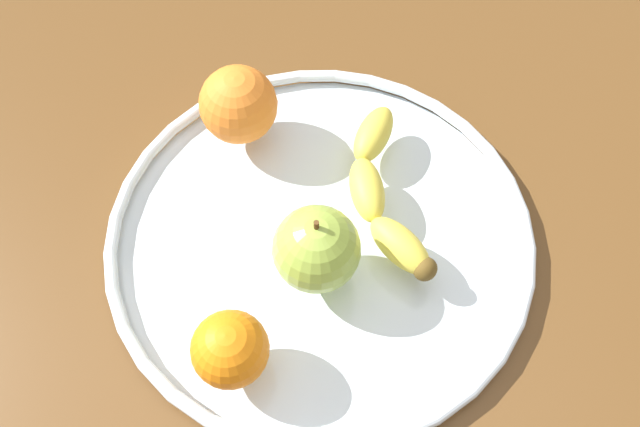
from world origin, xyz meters
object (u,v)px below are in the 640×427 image
Objects in this scene: fruit_bowl at (320,235)px; orange_center at (230,349)px; apple at (317,249)px; orange_back_right at (238,105)px; banana at (382,191)px.

orange_center is at bearing -36.06° from fruit_bowl.
apple is 10.76cm from orange_center.
orange_back_right reaches higher than fruit_bowl.
apple is (3.80, -0.71, 4.62)cm from fruit_bowl.
orange_center is (11.39, -8.30, 3.98)cm from fruit_bowl.
orange_back_right is at bearing -152.47° from fruit_bowl.
banana is 3.19× the size of orange_center.
orange_back_right is at bearing -160.53° from apple.
banana is 19.97cm from orange_center.
orange_center reaches higher than banana.
apple reaches higher than banana.
apple reaches higher than orange_back_right.
orange_center is at bearing -4.63° from orange_back_right.
orange_back_right is (-12.24, -6.38, 4.62)cm from fruit_bowl.
fruit_bowl is 4.74× the size of apple.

